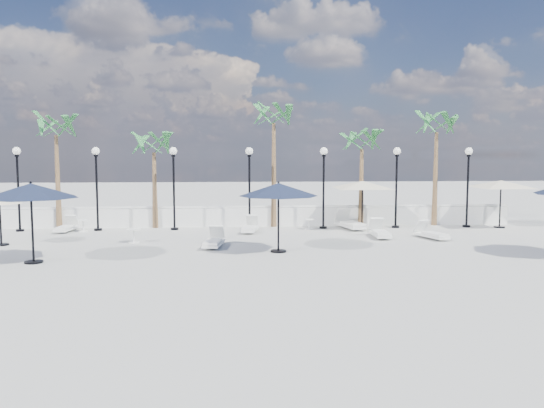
{
  "coord_description": "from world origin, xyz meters",
  "views": [
    {
      "loc": [
        -0.63,
        -18.23,
        3.49
      ],
      "look_at": [
        0.83,
        3.08,
        1.5
      ],
      "focal_mm": 35.0,
      "sensor_mm": 36.0,
      "label": 1
    }
  ],
  "objects": [
    {
      "name": "side_table_1",
      "position": [
        -4.69,
        2.94,
        0.33
      ],
      "size": [
        0.56,
        0.56,
        0.55
      ],
      "color": "beige",
      "rests_on": "ground"
    },
    {
      "name": "palm_0",
      "position": [
        -9.0,
        7.3,
        4.53
      ],
      "size": [
        2.6,
        2.6,
        5.5
      ],
      "color": "brown",
      "rests_on": "ground"
    },
    {
      "name": "side_table_2",
      "position": [
        2.78,
        6.2,
        0.29
      ],
      "size": [
        0.5,
        0.5,
        0.49
      ],
      "color": "beige",
      "rests_on": "ground"
    },
    {
      "name": "lamppost_3",
      "position": [
        0.0,
        6.5,
        2.49
      ],
      "size": [
        0.36,
        0.36,
        3.84
      ],
      "color": "black",
      "rests_on": "ground"
    },
    {
      "name": "side_table_0",
      "position": [
        -7.58,
        6.2,
        0.32
      ],
      "size": [
        0.55,
        0.55,
        0.54
      ],
      "color": "beige",
      "rests_on": "ground"
    },
    {
      "name": "lounger_2",
      "position": [
        -8.33,
        6.22,
        0.21
      ],
      "size": [
        0.72,
        1.73,
        0.63
      ],
      "rotation": [
        0.0,
        0.0,
        -0.1
      ],
      "color": "beige",
      "rests_on": "ground"
    },
    {
      "name": "lounger_5",
      "position": [
        -1.48,
        1.72,
        0.23
      ],
      "size": [
        0.82,
        1.86,
        0.67
      ],
      "rotation": [
        0.0,
        0.0,
        -0.14
      ],
      "color": "beige",
      "rests_on": "ground"
    },
    {
      "name": "lamppost_2",
      "position": [
        -3.5,
        6.5,
        2.49
      ],
      "size": [
        0.36,
        0.36,
        3.84
      ],
      "color": "black",
      "rests_on": "ground"
    },
    {
      "name": "lamppost_4",
      "position": [
        3.5,
        6.5,
        2.49
      ],
      "size": [
        0.36,
        0.36,
        3.84
      ],
      "color": "black",
      "rests_on": "ground"
    },
    {
      "name": "parasol_navy_left",
      "position": [
        -7.18,
        -0.86,
        2.33
      ],
      "size": [
        3.0,
        3.0,
        2.64
      ],
      "color": "black",
      "rests_on": "ground"
    },
    {
      "name": "palm_1",
      "position": [
        -4.5,
        7.3,
        3.75
      ],
      "size": [
        2.6,
        2.6,
        4.7
      ],
      "color": "brown",
      "rests_on": "ground"
    },
    {
      "name": "lamppost_6",
      "position": [
        10.5,
        6.5,
        2.49
      ],
      "size": [
        0.36,
        0.36,
        3.84
      ],
      "color": "black",
      "rests_on": "ground"
    },
    {
      "name": "lounger_3",
      "position": [
        -0.01,
        5.46,
        0.22
      ],
      "size": [
        0.85,
        1.82,
        0.66
      ],
      "rotation": [
        0.0,
        0.0,
        -0.17
      ],
      "color": "beige",
      "rests_on": "ground"
    },
    {
      "name": "lounger_6",
      "position": [
        7.48,
        3.09,
        0.22
      ],
      "size": [
        1.06,
        1.83,
        0.65
      ],
      "rotation": [
        0.0,
        0.0,
        0.31
      ],
      "color": "beige",
      "rests_on": "ground"
    },
    {
      "name": "lounger_4",
      "position": [
        4.72,
        6.22,
        0.27
      ],
      "size": [
        1.16,
        2.26,
        0.81
      ],
      "rotation": [
        0.0,
        0.0,
        0.23
      ],
      "color": "beige",
      "rests_on": "ground"
    },
    {
      "name": "ground",
      "position": [
        0.0,
        0.0,
        0.0
      ],
      "size": [
        100.0,
        100.0,
        0.0
      ],
      "primitive_type": "plane",
      "color": "#9F9F9A",
      "rests_on": "ground"
    },
    {
      "name": "parasol_navy_mid",
      "position": [
        0.88,
        0.53,
        2.24
      ],
      "size": [
        2.84,
        2.84,
        2.55
      ],
      "color": "black",
      "rests_on": "ground"
    },
    {
      "name": "lamppost_5",
      "position": [
        7.0,
        6.5,
        2.49
      ],
      "size": [
        0.36,
        0.36,
        3.84
      ],
      "color": "black",
      "rests_on": "ground"
    },
    {
      "name": "lounger_7",
      "position": [
        5.42,
        3.56,
        0.23
      ],
      "size": [
        0.66,
        1.87,
        0.69
      ],
      "rotation": [
        0.0,
        0.0,
        -0.03
      ],
      "color": "beige",
      "rests_on": "ground"
    },
    {
      "name": "palm_3",
      "position": [
        5.5,
        7.3,
        3.95
      ],
      "size": [
        2.6,
        2.6,
        4.9
      ],
      "color": "brown",
      "rests_on": "ground"
    },
    {
      "name": "parasol_cream_sq_b",
      "position": [
        12.0,
        6.2,
        2.26
      ],
      "size": [
        4.88,
        4.88,
        2.44
      ],
      "color": "black",
      "rests_on": "ground"
    },
    {
      "name": "parasol_cream_sq_a",
      "position": [
        5.29,
        6.2,
        2.25
      ],
      "size": [
        4.96,
        4.96,
        2.43
      ],
      "color": "black",
      "rests_on": "ground"
    },
    {
      "name": "balustrade",
      "position": [
        0.0,
        7.5,
        0.47
      ],
      "size": [
        26.0,
        0.3,
        1.01
      ],
      "color": "silver",
      "rests_on": "ground"
    },
    {
      "name": "palm_4",
      "position": [
        9.2,
        7.3,
        4.73
      ],
      "size": [
        2.6,
        2.6,
        5.7
      ],
      "color": "brown",
      "rests_on": "ground"
    },
    {
      "name": "palm_2",
      "position": [
        1.2,
        7.3,
        5.12
      ],
      "size": [
        2.6,
        2.6,
        6.1
      ],
      "color": "brown",
      "rests_on": "ground"
    },
    {
      "name": "lamppost_1",
      "position": [
        -7.0,
        6.5,
        2.49
      ],
      "size": [
        0.36,
        0.36,
        3.84
      ],
      "color": "black",
      "rests_on": "ground"
    },
    {
      "name": "lamppost_0",
      "position": [
        -10.5,
        6.5,
        2.49
      ],
      "size": [
        0.36,
        0.36,
        3.84
      ],
      "color": "black",
      "rests_on": "ground"
    }
  ]
}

